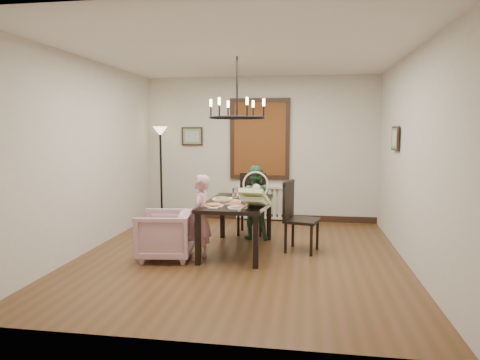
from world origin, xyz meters
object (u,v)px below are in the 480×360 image
(chair_far, at_px, (251,204))
(seated_man, at_px, (254,208))
(elderly_woman, at_px, (200,225))
(baby_bouncer, at_px, (255,196))
(floor_lamp, at_px, (161,175))
(armchair, at_px, (165,235))
(chair_right, at_px, (302,216))
(dining_table, at_px, (237,207))
(drinking_glass, at_px, (241,197))

(chair_far, distance_m, seated_man, 0.32)
(chair_far, relative_size, seated_man, 1.04)
(elderly_woman, height_order, baby_bouncer, baby_bouncer)
(floor_lamp, bearing_deg, armchair, -69.81)
(armchair, distance_m, baby_bouncer, 1.38)
(elderly_woman, bearing_deg, baby_bouncer, 87.09)
(chair_far, distance_m, floor_lamp, 2.08)
(chair_right, bearing_deg, elderly_woman, 128.68)
(seated_man, bearing_deg, armchair, 51.46)
(dining_table, relative_size, drinking_glass, 12.30)
(chair_right, distance_m, armchair, 1.98)
(baby_bouncer, bearing_deg, chair_far, 108.85)
(dining_table, xyz_separation_m, armchair, (-0.93, -0.51, -0.33))
(baby_bouncer, height_order, drinking_glass, baby_bouncer)
(chair_right, distance_m, seated_man, 1.02)
(drinking_glass, distance_m, floor_lamp, 2.70)
(chair_far, bearing_deg, armchair, -120.45)
(chair_right, relative_size, elderly_woman, 1.07)
(chair_far, xyz_separation_m, elderly_woman, (-0.50, -1.58, -0.03))
(baby_bouncer, xyz_separation_m, drinking_glass, (-0.27, 0.49, -0.10))
(elderly_woman, relative_size, baby_bouncer, 1.88)
(seated_man, distance_m, baby_bouncer, 1.40)
(chair_right, relative_size, floor_lamp, 0.58)
(dining_table, xyz_separation_m, elderly_woman, (-0.43, -0.49, -0.17))
(armchair, height_order, floor_lamp, floor_lamp)
(chair_right, xyz_separation_m, elderly_woman, (-1.37, -0.62, -0.04))
(armchair, height_order, elderly_woman, elderly_woman)
(armchair, bearing_deg, drinking_glass, 108.18)
(chair_far, relative_size, chair_right, 0.99)
(dining_table, height_order, elderly_woman, elderly_woman)
(chair_right, height_order, seated_man, chair_right)
(drinking_glass, bearing_deg, armchair, -154.93)
(chair_far, distance_m, drinking_glass, 1.17)
(armchair, xyz_separation_m, floor_lamp, (-0.88, 2.41, 0.57))
(baby_bouncer, bearing_deg, seated_man, 107.24)
(drinking_glass, xyz_separation_m, floor_lamp, (-1.87, 1.95, 0.09))
(floor_lamp, bearing_deg, seated_man, -29.51)
(armchair, relative_size, elderly_woman, 0.75)
(chair_far, height_order, armchair, chair_far)
(chair_far, distance_m, armchair, 1.89)
(baby_bouncer, bearing_deg, armchair, -171.61)
(seated_man, xyz_separation_m, floor_lamp, (-1.97, 1.11, 0.40))
(seated_man, bearing_deg, dining_table, 80.31)
(chair_right, relative_size, seated_man, 1.05)
(chair_right, xyz_separation_m, floor_lamp, (-2.75, 1.77, 0.38))
(dining_table, bearing_deg, seated_man, 80.60)
(chair_right, relative_size, armchair, 1.43)
(elderly_woman, xyz_separation_m, baby_bouncer, (0.76, -0.05, 0.43))
(seated_man, bearing_deg, baby_bouncer, 98.87)
(chair_far, height_order, floor_lamp, floor_lamp)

